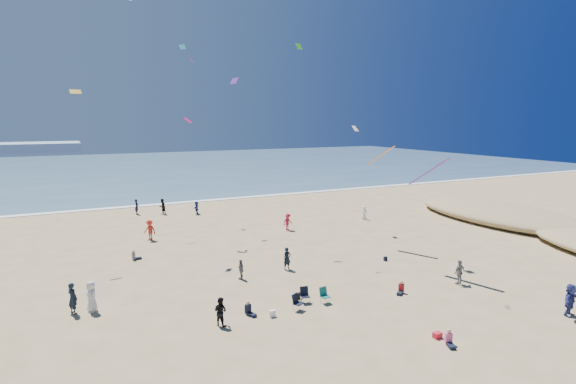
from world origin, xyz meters
name	(u,v)px	position (x,y,z in m)	size (l,w,h in m)	color
ground	(327,372)	(0.00, 0.00, 0.00)	(220.00, 220.00, 0.00)	tan
ocean	(115,169)	(0.00, 95.00, 0.03)	(220.00, 100.00, 0.06)	#476B84
surf_line	(153,205)	(0.00, 45.00, 0.04)	(220.00, 1.20, 0.08)	white
standing_flyers	(249,241)	(3.77, 19.25, 0.90)	(31.32, 41.81, 1.95)	white
seated_group	(313,310)	(2.27, 5.24, 0.42)	(15.82, 29.42, 0.84)	silver
chair_cluster	(310,298)	(2.88, 6.76, 0.50)	(2.73, 1.57, 1.00)	black
white_tote	(272,314)	(0.15, 6.33, 0.20)	(0.35, 0.20, 0.40)	white
black_backpack	(298,296)	(2.75, 8.05, 0.19)	(0.30, 0.22, 0.38)	black
cooler	(437,335)	(6.87, 0.16, 0.15)	(0.45, 0.30, 0.30)	red
navy_bag	(385,259)	(12.74, 11.85, 0.17)	(0.28, 0.18, 0.34)	black
kites_aloft	(329,74)	(8.41, 13.98, 14.72)	(36.20, 47.38, 28.85)	#6B278C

